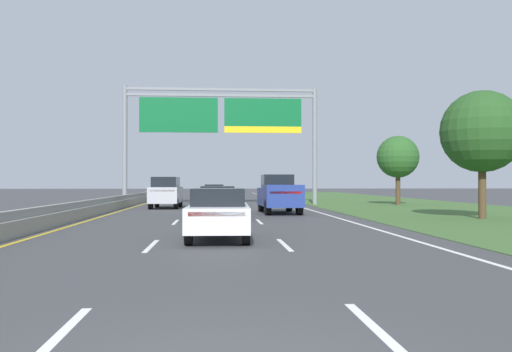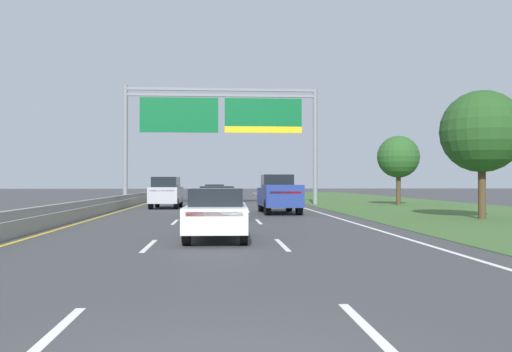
{
  "view_description": "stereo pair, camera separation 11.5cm",
  "coord_description": "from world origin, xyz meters",
  "px_view_note": "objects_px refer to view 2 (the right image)",
  "views": [
    {
      "loc": [
        -0.06,
        -4.76,
        1.76
      ],
      "look_at": [
        2.39,
        28.95,
        2.14
      ],
      "focal_mm": 38.37,
      "sensor_mm": 36.0,
      "label": 1
    },
    {
      "loc": [
        0.06,
        -4.77,
        1.76
      ],
      "look_at": [
        2.39,
        28.95,
        2.14
      ],
      "focal_mm": 38.37,
      "sensor_mm": 36.0,
      "label": 2
    }
  ],
  "objects_px": {
    "overhead_sign_gantry": "(221,121)",
    "pickup_truck_blue": "(279,194)",
    "car_white_centre_lane_sedan": "(217,213)",
    "car_darkgreen_centre_lane_sedan": "(217,202)",
    "car_silver_left_lane_suv": "(166,192)",
    "roadside_tree_mid": "(398,157)",
    "roadside_tree_near": "(482,132)",
    "car_grey_centre_lane_sedan": "(215,193)"
  },
  "relations": [
    {
      "from": "roadside_tree_mid",
      "to": "overhead_sign_gantry",
      "type": "bearing_deg",
      "value": 175.29
    },
    {
      "from": "overhead_sign_gantry",
      "to": "car_darkgreen_centre_lane_sedan",
      "type": "height_order",
      "value": "overhead_sign_gantry"
    },
    {
      "from": "pickup_truck_blue",
      "to": "car_silver_left_lane_suv",
      "type": "height_order",
      "value": "pickup_truck_blue"
    },
    {
      "from": "car_white_centre_lane_sedan",
      "to": "roadside_tree_near",
      "type": "relative_size",
      "value": 0.72
    },
    {
      "from": "overhead_sign_gantry",
      "to": "pickup_truck_blue",
      "type": "bearing_deg",
      "value": -74.37
    },
    {
      "from": "car_white_centre_lane_sedan",
      "to": "car_silver_left_lane_suv",
      "type": "height_order",
      "value": "car_silver_left_lane_suv"
    },
    {
      "from": "car_darkgreen_centre_lane_sedan",
      "to": "roadside_tree_mid",
      "type": "distance_m",
      "value": 20.6
    },
    {
      "from": "car_white_centre_lane_sedan",
      "to": "car_grey_centre_lane_sedan",
      "type": "xyz_separation_m",
      "value": [
        -0.25,
        29.93,
        0.0
      ]
    },
    {
      "from": "car_silver_left_lane_suv",
      "to": "roadside_tree_mid",
      "type": "distance_m",
      "value": 17.97
    },
    {
      "from": "roadside_tree_mid",
      "to": "pickup_truck_blue",
      "type": "bearing_deg",
      "value": -135.33
    },
    {
      "from": "overhead_sign_gantry",
      "to": "roadside_tree_near",
      "type": "bearing_deg",
      "value": -54.36
    },
    {
      "from": "car_silver_left_lane_suv",
      "to": "roadside_tree_near",
      "type": "height_order",
      "value": "roadside_tree_near"
    },
    {
      "from": "overhead_sign_gantry",
      "to": "pickup_truck_blue",
      "type": "xyz_separation_m",
      "value": [
        3.2,
        -11.42,
        -5.46
      ]
    },
    {
      "from": "car_grey_centre_lane_sedan",
      "to": "roadside_tree_near",
      "type": "relative_size",
      "value": 0.72
    },
    {
      "from": "car_white_centre_lane_sedan",
      "to": "roadside_tree_near",
      "type": "xyz_separation_m",
      "value": [
        12.58,
        8.4,
        3.35
      ]
    },
    {
      "from": "overhead_sign_gantry",
      "to": "car_white_centre_lane_sedan",
      "type": "bearing_deg",
      "value": -90.66
    },
    {
      "from": "pickup_truck_blue",
      "to": "roadside_tree_near",
      "type": "relative_size",
      "value": 0.89
    },
    {
      "from": "car_white_centre_lane_sedan",
      "to": "car_darkgreen_centre_lane_sedan",
      "type": "height_order",
      "value": "same"
    },
    {
      "from": "overhead_sign_gantry",
      "to": "roadside_tree_mid",
      "type": "bearing_deg",
      "value": -4.71
    },
    {
      "from": "car_silver_left_lane_suv",
      "to": "car_grey_centre_lane_sedan",
      "type": "relative_size",
      "value": 1.07
    },
    {
      "from": "car_white_centre_lane_sedan",
      "to": "car_darkgreen_centre_lane_sedan",
      "type": "relative_size",
      "value": 1.01
    },
    {
      "from": "roadside_tree_mid",
      "to": "car_white_centre_lane_sedan",
      "type": "bearing_deg",
      "value": -119.67
    },
    {
      "from": "pickup_truck_blue",
      "to": "roadside_tree_mid",
      "type": "xyz_separation_m",
      "value": [
        10.42,
        10.3,
        2.62
      ]
    },
    {
      "from": "overhead_sign_gantry",
      "to": "pickup_truck_blue",
      "type": "relative_size",
      "value": 2.77
    },
    {
      "from": "pickup_truck_blue",
      "to": "roadside_tree_mid",
      "type": "distance_m",
      "value": 14.88
    },
    {
      "from": "pickup_truck_blue",
      "to": "car_silver_left_lane_suv",
      "type": "relative_size",
      "value": 1.15
    },
    {
      "from": "roadside_tree_near",
      "to": "roadside_tree_mid",
      "type": "bearing_deg",
      "value": 85.27
    },
    {
      "from": "car_silver_left_lane_suv",
      "to": "car_grey_centre_lane_sedan",
      "type": "xyz_separation_m",
      "value": [
        3.22,
        9.31,
        -0.28
      ]
    },
    {
      "from": "car_darkgreen_centre_lane_sedan",
      "to": "overhead_sign_gantry",
      "type": "bearing_deg",
      "value": -0.7
    },
    {
      "from": "car_white_centre_lane_sedan",
      "to": "car_silver_left_lane_suv",
      "type": "distance_m",
      "value": 20.91
    },
    {
      "from": "car_grey_centre_lane_sedan",
      "to": "roadside_tree_mid",
      "type": "bearing_deg",
      "value": -110.78
    },
    {
      "from": "car_silver_left_lane_suv",
      "to": "roadside_tree_mid",
      "type": "xyz_separation_m",
      "value": [
        17.38,
        3.79,
        2.6
      ]
    },
    {
      "from": "car_darkgreen_centre_lane_sedan",
      "to": "roadside_tree_near",
      "type": "height_order",
      "value": "roadside_tree_near"
    },
    {
      "from": "car_white_centre_lane_sedan",
      "to": "roadside_tree_near",
      "type": "bearing_deg",
      "value": -54.88
    },
    {
      "from": "car_silver_left_lane_suv",
      "to": "car_darkgreen_centre_lane_sedan",
      "type": "bearing_deg",
      "value": -161.5
    },
    {
      "from": "pickup_truck_blue",
      "to": "car_darkgreen_centre_lane_sedan",
      "type": "xyz_separation_m",
      "value": [
        -3.49,
        -4.62,
        -0.26
      ]
    },
    {
      "from": "pickup_truck_blue",
      "to": "car_grey_centre_lane_sedan",
      "type": "distance_m",
      "value": 16.26
    },
    {
      "from": "car_white_centre_lane_sedan",
      "to": "roadside_tree_near",
      "type": "distance_m",
      "value": 15.49
    },
    {
      "from": "car_silver_left_lane_suv",
      "to": "roadside_tree_mid",
      "type": "height_order",
      "value": "roadside_tree_mid"
    },
    {
      "from": "roadside_tree_near",
      "to": "car_silver_left_lane_suv",
      "type": "bearing_deg",
      "value": 142.71
    },
    {
      "from": "car_darkgreen_centre_lane_sedan",
      "to": "roadside_tree_near",
      "type": "bearing_deg",
      "value": -94.61
    },
    {
      "from": "overhead_sign_gantry",
      "to": "car_white_centre_lane_sedan",
      "type": "relative_size",
      "value": 3.39
    }
  ]
}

